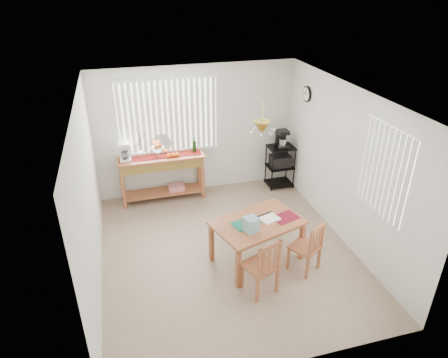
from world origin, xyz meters
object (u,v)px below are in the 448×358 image
object	(u,v)px
chair_left	(262,266)
chair_right	(307,247)
sideboard	(162,167)
dining_table	(257,226)
wire_cart	(280,162)
cart_items	(282,139)

from	to	relation	value
chair_left	chair_right	bearing A→B (deg)	17.84
sideboard	dining_table	world-z (taller)	sideboard
wire_cart	dining_table	size ratio (longest dim) A/B	0.59
sideboard	cart_items	size ratio (longest dim) A/B	4.46
cart_items	dining_table	xyz separation A→B (m)	(-1.30, -2.24, -0.44)
cart_items	chair_left	distance (m)	3.35
cart_items	wire_cart	bearing A→B (deg)	-90.00
sideboard	chair_right	bearing A→B (deg)	-56.78
dining_table	chair_right	bearing A→B (deg)	-34.16
cart_items	dining_table	distance (m)	2.63
cart_items	chair_right	xyz separation A→B (m)	(-0.65, -2.68, -0.66)
chair_right	cart_items	bearing A→B (deg)	76.35
cart_items	dining_table	world-z (taller)	cart_items
dining_table	wire_cart	bearing A→B (deg)	59.82
cart_items	chair_right	distance (m)	2.84
dining_table	chair_left	size ratio (longest dim) A/B	1.68
sideboard	wire_cart	xyz separation A→B (m)	(2.46, -0.08, -0.16)
sideboard	chair_left	world-z (taller)	sideboard
wire_cart	chair_right	xyz separation A→B (m)	(-0.65, -2.67, -0.13)
cart_items	chair_right	world-z (taller)	cart_items
wire_cart	chair_left	world-z (taller)	chair_left
wire_cart	dining_table	bearing A→B (deg)	-120.18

